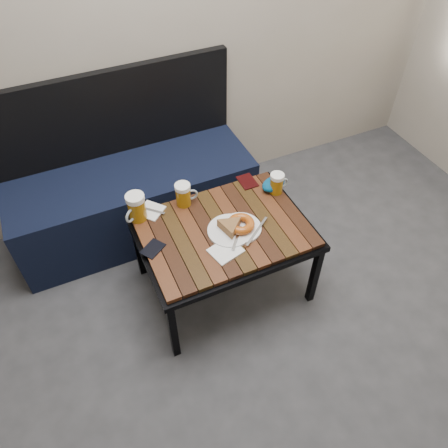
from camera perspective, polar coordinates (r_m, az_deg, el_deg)
name	(u,v)px	position (r m, az deg, el deg)	size (l,w,h in m)	color
bench	(133,193)	(2.67, -11.79, 3.98)	(1.40, 0.50, 0.95)	black
cafe_table	(224,234)	(2.17, 0.00, -1.31)	(0.84, 0.62, 0.47)	black
beer_mug_left	(136,207)	(2.18, -11.39, 2.14)	(0.14, 0.12, 0.15)	#96630C
beer_mug_centre	(184,194)	(2.23, -5.30, 3.86)	(0.12, 0.09, 0.13)	#96630C
beer_mug_right	(277,183)	(2.31, 6.94, 5.32)	(0.11, 0.07, 0.12)	#96630C
plate_pie	(230,228)	(2.10, 0.78, -0.57)	(0.22, 0.22, 0.06)	white
plate_bagel	(241,226)	(2.12, 2.22, -0.22)	(0.25, 0.23, 0.06)	white
napkin_left	(151,211)	(2.25, -9.53, 1.73)	(0.16, 0.16, 0.01)	white
napkin_right	(226,251)	(2.04, 0.21, -3.51)	(0.17, 0.15, 0.01)	white
passport_navy	(153,249)	(2.07, -9.28, -3.20)	(0.08, 0.11, 0.01)	black
passport_burgundy	(247,181)	(2.39, 3.06, 5.57)	(0.09, 0.12, 0.01)	black
knit_pouch	(273,184)	(2.34, 6.47, 5.23)	(0.14, 0.09, 0.06)	navy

